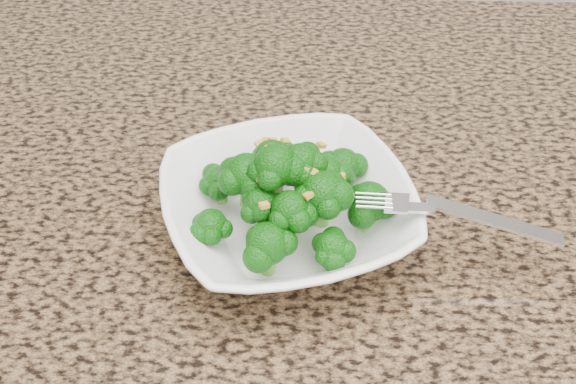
# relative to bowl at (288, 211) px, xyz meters

# --- Properties ---
(granite_counter) EXTENTS (1.64, 1.04, 0.03)m
(granite_counter) POSITION_rel_bowl_xyz_m (0.10, -0.05, -0.04)
(granite_counter) COLOR brown
(granite_counter) RESTS_ON cabinet
(bowl) EXTENTS (0.28, 0.28, 0.05)m
(bowl) POSITION_rel_bowl_xyz_m (0.00, 0.00, 0.00)
(bowl) COLOR white
(bowl) RESTS_ON granite_counter
(broccoli_pile) EXTENTS (0.19, 0.19, 0.06)m
(broccoli_pile) POSITION_rel_bowl_xyz_m (0.00, 0.00, 0.06)
(broccoli_pile) COLOR #0D5509
(broccoli_pile) RESTS_ON bowl
(garlic_topping) EXTENTS (0.12, 0.12, 0.01)m
(garlic_topping) POSITION_rel_bowl_xyz_m (0.00, 0.00, 0.09)
(garlic_topping) COLOR gold
(garlic_topping) RESTS_ON broccoli_pile
(fork) EXTENTS (0.20, 0.06, 0.01)m
(fork) POSITION_rel_bowl_xyz_m (0.12, -0.03, 0.03)
(fork) COLOR silver
(fork) RESTS_ON bowl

